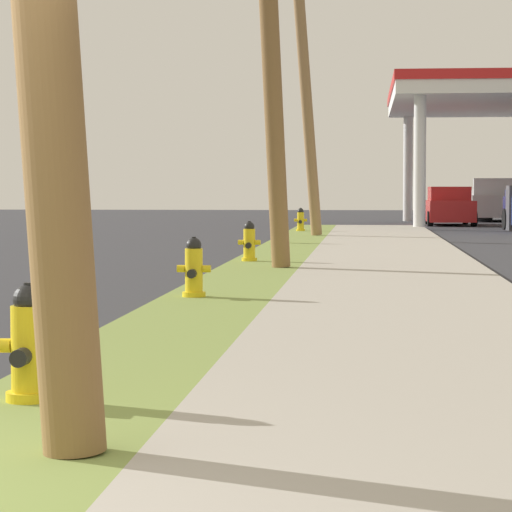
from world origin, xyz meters
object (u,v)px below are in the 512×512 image
Objects in this scene: fire_hydrant_nearest at (28,350)px; truck_silver_at_forecourt at (493,201)px; fire_hydrant_third at (249,244)px; car_red_by_far_pump at (449,208)px; fire_hydrant_second at (194,271)px; fire_hydrant_fifth at (301,221)px; utility_pole_midground at (269,20)px; fire_hydrant_fourth at (280,230)px; utility_pole_background at (303,55)px.

truck_silver_at_forecourt is (7.95, 48.50, 0.47)m from fire_hydrant_nearest.
car_red_by_far_pump is (5.52, 27.07, 0.28)m from fire_hydrant_third.
fire_hydrant_second is 23.68m from fire_hydrant_fifth.
fire_hydrant_nearest is 13.25m from utility_pole_midground.
fire_hydrant_third is at bearing 105.06° from utility_pole_midground.
car_red_by_far_pump is 7.21m from truck_silver_at_forecourt.
fire_hydrant_second is 1.00× the size of fire_hydrant_fifth.
fire_hydrant_second and fire_hydrant_fifth have the same top height.
truck_silver_at_forecourt is at bearing 80.70° from fire_hydrant_nearest.
fire_hydrant_fourth is at bearing 90.09° from fire_hydrant_second.
car_red_by_far_pump is (5.49, 19.49, 0.28)m from fire_hydrant_fourth.
fire_hydrant_second is at bearing -89.91° from fire_hydrant_fourth.
fire_hydrant_fourth is 6.61m from utility_pole_background.
fire_hydrant_nearest is 14.67m from fire_hydrant_third.
car_red_by_far_pump is (4.98, 29.07, -3.55)m from utility_pole_midground.
truck_silver_at_forecourt is at bearing 70.58° from utility_pole_background.
fire_hydrant_second is at bearing -95.21° from utility_pole_midground.
fire_hydrant_third is at bearing -90.16° from fire_hydrant_fifth.
fire_hydrant_fourth is at bearing 89.82° from fire_hydrant_third.
truck_silver_at_forecourt reaches higher than fire_hydrant_fourth.
fire_hydrant_third is at bearing 90.27° from fire_hydrant_nearest.
car_red_by_far_pump reaches higher than fire_hydrant_nearest.
utility_pole_background is 16.50m from car_red_by_far_pump.
utility_pole_background is at bearing -109.42° from truck_silver_at_forecourt.
utility_pole_background is at bearing 88.37° from fire_hydrant_third.
fire_hydrant_nearest is 30.96m from fire_hydrant_fifth.
truck_silver_at_forecourt is (7.97, 17.55, 0.47)m from fire_hydrant_fifth.
utility_pole_midground reaches higher than fire_hydrant_nearest.
car_red_by_far_pump is at bearing -110.28° from truck_silver_at_forecourt.
car_red_by_far_pump is at bearing 80.28° from utility_pole_midground.
truck_silver_at_forecourt is at bearing 76.67° from fire_hydrant_third.
truck_silver_at_forecourt is at bearing 65.57° from fire_hydrant_fifth.
truck_silver_at_forecourt reaches higher than fire_hydrant_fifth.
car_red_by_far_pump is at bearing 63.11° from fire_hydrant_fifth.
utility_pole_background is (0.34, 12.08, 4.83)m from fire_hydrant_third.
fire_hydrant_fifth is 19.28m from truck_silver_at_forecourt.
fire_hydrant_nearest is 0.07× the size of utility_pole_background.
utility_pole_background is at bearing -85.95° from fire_hydrant_fifth.
fire_hydrant_nearest is 0.13× the size of truck_silver_at_forecourt.
fire_hydrant_second and fire_hydrant_third have the same top height.
fire_hydrant_fourth is (0.02, 7.58, 0.00)m from fire_hydrant_third.
fire_hydrant_second is 41.99m from truck_silver_at_forecourt.
utility_pole_background is 1.84× the size of truck_silver_at_forecourt.
utility_pole_midground reaches higher than fire_hydrant_third.
utility_pole_midground reaches higher than fire_hydrant_fifth.
fire_hydrant_fifth is (-0.02, 30.96, 0.00)m from fire_hydrant_nearest.
fire_hydrant_nearest is at bearing -97.43° from car_red_by_far_pump.
fire_hydrant_fourth is at bearing -106.93° from truck_silver_at_forecourt.
fire_hydrant_third and fire_hydrant_fourth have the same top height.
fire_hydrant_fourth is 20.25m from car_red_by_far_pump.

